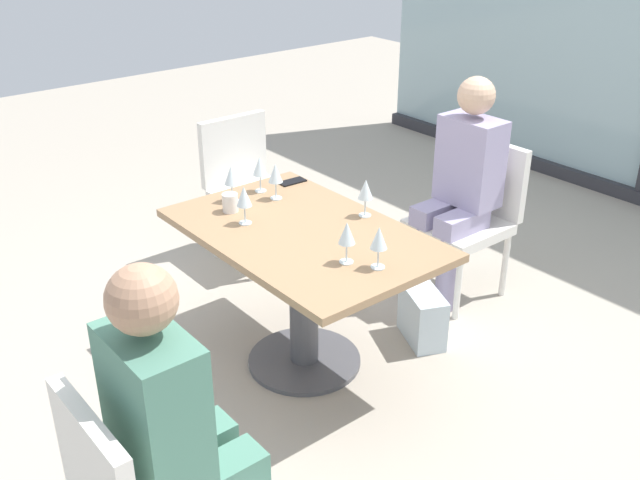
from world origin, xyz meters
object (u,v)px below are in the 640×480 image
person_near_window (461,181)px  wine_glass_6 (379,239)px  chair_near_window (471,210)px  wine_glass_2 (347,234)px  wine_glass_3 (366,190)px  dining_table_main (303,268)px  handbag_0 (422,316)px  wine_glass_5 (231,176)px  wine_glass_1 (244,197)px  wine_glass_4 (260,167)px  coffee_cup (230,203)px  person_front_right (177,425)px  chair_far_left (248,181)px  wine_glass_0 (275,174)px  cell_phone_on_table (292,182)px

person_near_window → wine_glass_6: (0.47, -1.07, 0.16)m
person_near_window → wine_glass_6: size_ratio=6.81×
person_near_window → chair_near_window: bearing=90.0°
wine_glass_2 → wine_glass_3: size_ratio=1.00×
dining_table_main → handbag_0: (0.22, 0.60, -0.40)m
dining_table_main → wine_glass_5: size_ratio=6.89×
wine_glass_1 → handbag_0: size_ratio=0.62×
wine_glass_3 → wine_glass_4: size_ratio=1.00×
coffee_cup → dining_table_main: bearing=19.6°
wine_glass_4 → wine_glass_3: bearing=20.5°
person_front_right → wine_glass_4: 1.77m
person_near_window → wine_glass_2: size_ratio=6.81×
dining_table_main → handbag_0: size_ratio=4.25×
chair_far_left → coffee_cup: bearing=-38.4°
person_near_window → wine_glass_1: size_ratio=6.81×
chair_far_left → coffee_cup: (0.77, -0.61, 0.28)m
wine_glass_0 → coffee_cup: size_ratio=2.06×
wine_glass_3 → wine_glass_6: same height
wine_glass_3 → wine_glass_4: bearing=-159.5°
person_near_window → cell_phone_on_table: person_near_window is taller
dining_table_main → wine_glass_3: 0.47m
chair_far_left → wine_glass_3: (1.22, -0.14, 0.37)m
chair_near_window → chair_far_left: size_ratio=1.00×
wine_glass_3 → wine_glass_6: bearing=-36.4°
wine_glass_2 → coffee_cup: bearing=-173.2°
wine_glass_0 → wine_glass_3: 0.48m
dining_table_main → wine_glass_4: size_ratio=6.89×
chair_near_window → wine_glass_6: 1.32m
wine_glass_4 → wine_glass_5: 0.18m
person_near_window → coffee_cup: person_near_window is taller
dining_table_main → coffee_cup: size_ratio=14.16×
chair_far_left → wine_glass_3: bearing=-6.7°
person_front_right → coffee_cup: bearing=140.9°
chair_far_left → wine_glass_4: size_ratio=4.70×
person_front_right → dining_table_main: bearing=125.5°
person_front_right → wine_glass_5: person_front_right is taller
wine_glass_5 → wine_glass_4: bearing=95.1°
wine_glass_0 → wine_glass_1: bearing=-62.6°
wine_glass_0 → coffee_cup: 0.28m
chair_near_window → wine_glass_4: bearing=-115.1°
wine_glass_5 → handbag_0: (0.71, 0.66, -0.72)m
wine_glass_2 → coffee_cup: 0.76m
chair_near_window → coffee_cup: size_ratio=9.67×
wine_glass_5 → wine_glass_6: 0.97m
wine_glass_6 → cell_phone_on_table: bearing=163.0°
chair_near_window → wine_glass_4: wine_glass_4 is taller
wine_glass_0 → cell_phone_on_table: size_ratio=1.28×
person_front_right → person_near_window: bearing=109.7°
chair_far_left → chair_near_window: bearing=32.1°
person_near_window → wine_glass_2: (0.36, -1.14, 0.16)m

